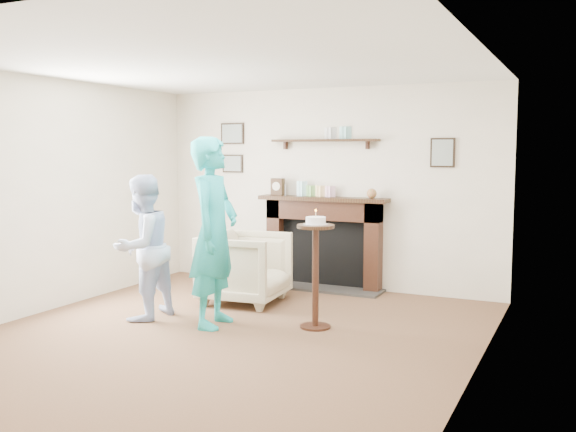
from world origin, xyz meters
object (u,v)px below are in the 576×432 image
object	(u,v)px
pedestal_table	(316,255)
man	(144,318)
woman	(215,325)
armchair	(246,302)

from	to	relation	value
pedestal_table	man	bearing A→B (deg)	-165.76
man	woman	distance (m)	0.80
woman	pedestal_table	size ratio (longest dim) A/B	1.60
man	woman	world-z (taller)	woman
man	woman	size ratio (longest dim) A/B	0.80
armchair	woman	xyz separation A→B (m)	(0.19, -0.97, 0.00)
armchair	pedestal_table	xyz separation A→B (m)	(1.13, -0.63, 0.72)
man	armchair	bearing A→B (deg)	155.29
armchair	pedestal_table	distance (m)	1.48
armchair	man	distance (m)	1.23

